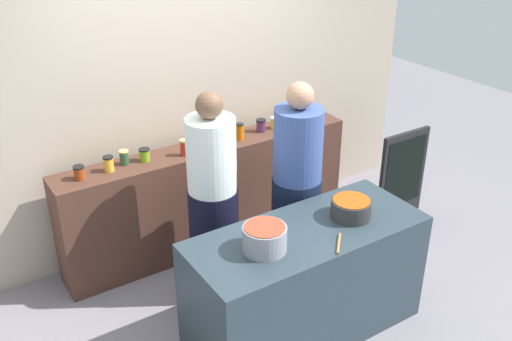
{
  "coord_description": "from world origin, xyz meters",
  "views": [
    {
      "loc": [
        -2.09,
        -2.89,
        2.99
      ],
      "look_at": [
        0.0,
        0.35,
        1.05
      ],
      "focal_mm": 40.3,
      "sensor_mm": 36.0,
      "label": 1
    }
  ],
  "objects_px": {
    "preserve_jar_10": "(301,114)",
    "preserve_jar_3": "(145,155)",
    "cooking_pot_center": "(351,208)",
    "wooden_spoon": "(339,243)",
    "preserve_jar_4": "(184,147)",
    "preserve_jar_8": "(261,125)",
    "cook_in_cap": "(296,197)",
    "preserve_jar_7": "(240,131)",
    "preserve_jar_9": "(275,123)",
    "cook_with_tongs": "(213,209)",
    "preserve_jar_5": "(210,136)",
    "preserve_jar_2": "(124,157)",
    "preserve_jar_0": "(79,173)",
    "preserve_jar_1": "(109,164)",
    "cooking_pot_left": "(265,238)",
    "chalkboard_sign": "(403,175)",
    "preserve_jar_6": "(225,135)",
    "preserve_jar_11": "(316,115)"
  },
  "relations": [
    {
      "from": "preserve_jar_2",
      "to": "preserve_jar_8",
      "type": "relative_size",
      "value": 1.03
    },
    {
      "from": "cooking_pot_center",
      "to": "wooden_spoon",
      "type": "height_order",
      "value": "cooking_pot_center"
    },
    {
      "from": "cook_in_cap",
      "to": "preserve_jar_4",
      "type": "bearing_deg",
      "value": 126.14
    },
    {
      "from": "preserve_jar_8",
      "to": "cooking_pot_center",
      "type": "xyz_separation_m",
      "value": [
        -0.19,
        -1.44,
        -0.09
      ]
    },
    {
      "from": "preserve_jar_0",
      "to": "preserve_jar_5",
      "type": "distance_m",
      "value": 1.16
    },
    {
      "from": "cook_in_cap",
      "to": "preserve_jar_7",
      "type": "bearing_deg",
      "value": 91.14
    },
    {
      "from": "preserve_jar_10",
      "to": "preserve_jar_3",
      "type": "bearing_deg",
      "value": -179.76
    },
    {
      "from": "preserve_jar_4",
      "to": "preserve_jar_3",
      "type": "bearing_deg",
      "value": 166.09
    },
    {
      "from": "preserve_jar_4",
      "to": "preserve_jar_8",
      "type": "bearing_deg",
      "value": 5.65
    },
    {
      "from": "preserve_jar_7",
      "to": "preserve_jar_9",
      "type": "relative_size",
      "value": 1.39
    },
    {
      "from": "cooking_pot_center",
      "to": "cook_with_tongs",
      "type": "relative_size",
      "value": 0.17
    },
    {
      "from": "preserve_jar_2",
      "to": "preserve_jar_8",
      "type": "distance_m",
      "value": 1.29
    },
    {
      "from": "cooking_pot_left",
      "to": "preserve_jar_11",
      "type": "bearing_deg",
      "value": 42.52
    },
    {
      "from": "preserve_jar_8",
      "to": "preserve_jar_4",
      "type": "bearing_deg",
      "value": -174.35
    },
    {
      "from": "preserve_jar_3",
      "to": "cooking_pot_center",
      "type": "distance_m",
      "value": 1.72
    },
    {
      "from": "preserve_jar_10",
      "to": "cook_in_cap",
      "type": "height_order",
      "value": "cook_in_cap"
    },
    {
      "from": "preserve_jar_10",
      "to": "cook_in_cap",
      "type": "relative_size",
      "value": 0.08
    },
    {
      "from": "preserve_jar_3",
      "to": "preserve_jar_0",
      "type": "bearing_deg",
      "value": -176.69
    },
    {
      "from": "preserve_jar_1",
      "to": "wooden_spoon",
      "type": "xyz_separation_m",
      "value": [
        0.95,
        -1.65,
        -0.16
      ]
    },
    {
      "from": "preserve_jar_0",
      "to": "cooking_pot_center",
      "type": "bearing_deg",
      "value": -43.69
    },
    {
      "from": "preserve_jar_5",
      "to": "cooking_pot_center",
      "type": "distance_m",
      "value": 1.5
    },
    {
      "from": "preserve_jar_0",
      "to": "cooking_pot_center",
      "type": "relative_size",
      "value": 0.38
    },
    {
      "from": "preserve_jar_7",
      "to": "cook_with_tongs",
      "type": "height_order",
      "value": "cook_with_tongs"
    },
    {
      "from": "preserve_jar_2",
      "to": "cook_with_tongs",
      "type": "relative_size",
      "value": 0.07
    },
    {
      "from": "preserve_jar_0",
      "to": "wooden_spoon",
      "type": "xyz_separation_m",
      "value": [
        1.18,
        -1.64,
        -0.15
      ]
    },
    {
      "from": "cook_in_cap",
      "to": "preserve_jar_2",
      "type": "bearing_deg",
      "value": 139.65
    },
    {
      "from": "preserve_jar_3",
      "to": "preserve_jar_5",
      "type": "bearing_deg",
      "value": 1.68
    },
    {
      "from": "preserve_jar_1",
      "to": "preserve_jar_7",
      "type": "xyz_separation_m",
      "value": [
        1.18,
        -0.02,
        0.01
      ]
    },
    {
      "from": "preserve_jar_7",
      "to": "preserve_jar_9",
      "type": "bearing_deg",
      "value": 6.14
    },
    {
      "from": "preserve_jar_5",
      "to": "preserve_jar_10",
      "type": "bearing_deg",
      "value": -0.68
    },
    {
      "from": "cook_with_tongs",
      "to": "chalkboard_sign",
      "type": "xyz_separation_m",
      "value": [
        2.1,
        0.03,
        -0.31
      ]
    },
    {
      "from": "preserve_jar_9",
      "to": "cooking_pot_center",
      "type": "height_order",
      "value": "preserve_jar_9"
    },
    {
      "from": "preserve_jar_9",
      "to": "preserve_jar_8",
      "type": "bearing_deg",
      "value": 178.2
    },
    {
      "from": "cooking_pot_left",
      "to": "chalkboard_sign",
      "type": "bearing_deg",
      "value": 20.83
    },
    {
      "from": "cooking_pot_center",
      "to": "preserve_jar_5",
      "type": "bearing_deg",
      "value": 102.3
    },
    {
      "from": "preserve_jar_7",
      "to": "chalkboard_sign",
      "type": "xyz_separation_m",
      "value": [
        1.48,
        -0.59,
        -0.59
      ]
    },
    {
      "from": "chalkboard_sign",
      "to": "preserve_jar_3",
      "type": "bearing_deg",
      "value": 164.95
    },
    {
      "from": "preserve_jar_8",
      "to": "cooking_pot_left",
      "type": "bearing_deg",
      "value": -122.58
    },
    {
      "from": "preserve_jar_4",
      "to": "chalkboard_sign",
      "type": "relative_size",
      "value": 0.15
    },
    {
      "from": "preserve_jar_3",
      "to": "preserve_jar_7",
      "type": "xyz_separation_m",
      "value": [
        0.87,
        -0.05,
        0.02
      ]
    },
    {
      "from": "preserve_jar_6",
      "to": "preserve_jar_10",
      "type": "height_order",
      "value": "preserve_jar_10"
    },
    {
      "from": "preserve_jar_9",
      "to": "cook_with_tongs",
      "type": "bearing_deg",
      "value": -147.09
    },
    {
      "from": "preserve_jar_8",
      "to": "chalkboard_sign",
      "type": "xyz_separation_m",
      "value": [
        1.23,
        -0.63,
        -0.57
      ]
    },
    {
      "from": "preserve_jar_0",
      "to": "preserve_jar_6",
      "type": "relative_size",
      "value": 1.01
    },
    {
      "from": "preserve_jar_5",
      "to": "cook_with_tongs",
      "type": "xyz_separation_m",
      "value": [
        -0.36,
        -0.68,
        -0.27
      ]
    },
    {
      "from": "preserve_jar_2",
      "to": "wooden_spoon",
      "type": "xyz_separation_m",
      "value": [
        0.8,
        -1.7,
        -0.15
      ]
    },
    {
      "from": "preserve_jar_10",
      "to": "preserve_jar_6",
      "type": "bearing_deg",
      "value": -178.99
    },
    {
      "from": "preserve_jar_0",
      "to": "preserve_jar_2",
      "type": "xyz_separation_m",
      "value": [
        0.38,
        0.06,
        0.01
      ]
    },
    {
      "from": "preserve_jar_8",
      "to": "wooden_spoon",
      "type": "bearing_deg",
      "value": -106.33
    },
    {
      "from": "preserve_jar_2",
      "to": "preserve_jar_9",
      "type": "bearing_deg",
      "value": -1.23
    }
  ]
}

